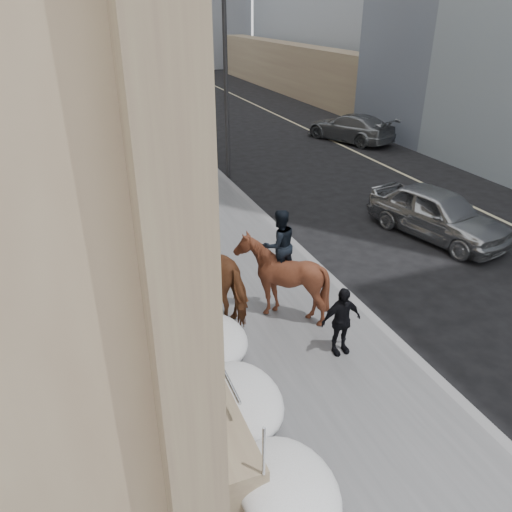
# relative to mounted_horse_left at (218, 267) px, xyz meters

# --- Properties ---
(ground) EXTENTS (140.00, 140.00, 0.00)m
(ground) POSITION_rel_mounted_horse_left_xyz_m (0.72, -3.67, -1.25)
(ground) COLOR black
(ground) RESTS_ON ground
(sidewalk) EXTENTS (5.00, 80.00, 0.12)m
(sidewalk) POSITION_rel_mounted_horse_left_xyz_m (0.72, 6.33, -1.19)
(sidewalk) COLOR #505052
(sidewalk) RESTS_ON ground
(curb) EXTENTS (0.24, 80.00, 0.12)m
(curb) POSITION_rel_mounted_horse_left_xyz_m (3.34, 6.33, -1.19)
(curb) COLOR slate
(curb) RESTS_ON ground
(lane_line) EXTENTS (0.15, 70.00, 0.01)m
(lane_line) POSITION_rel_mounted_horse_left_xyz_m (11.22, 6.33, -1.24)
(lane_line) COLOR #BFB78C
(lane_line) RESTS_ON ground
(streetlight_mid) EXTENTS (1.71, 0.24, 8.00)m
(streetlight_mid) POSITION_rel_mounted_horse_left_xyz_m (3.46, 10.33, 3.33)
(streetlight_mid) COLOR #2D2D30
(streetlight_mid) RESTS_ON ground
(streetlight_far) EXTENTS (1.71, 0.24, 8.00)m
(streetlight_far) POSITION_rel_mounted_horse_left_xyz_m (3.46, 30.33, 3.33)
(streetlight_far) COLOR #2D2D30
(streetlight_far) RESTS_ON ground
(traffic_signal) EXTENTS (4.10, 0.22, 6.00)m
(traffic_signal) POSITION_rel_mounted_horse_left_xyz_m (2.79, 18.33, 2.76)
(traffic_signal) COLOR #2D2D30
(traffic_signal) RESTS_ON ground
(snow_bank) EXTENTS (1.70, 18.10, 0.76)m
(snow_bank) POSITION_rel_mounted_horse_left_xyz_m (-0.70, 4.44, -0.78)
(snow_bank) COLOR white
(snow_bank) RESTS_ON sidewalk
(mounted_horse_left) EXTENTS (2.06, 2.79, 2.73)m
(mounted_horse_left) POSITION_rel_mounted_horse_left_xyz_m (0.00, 0.00, 0.00)
(mounted_horse_left) COLOR #532D18
(mounted_horse_left) RESTS_ON sidewalk
(mounted_horse_right) EXTENTS (1.84, 2.03, 2.69)m
(mounted_horse_right) POSITION_rel_mounted_horse_left_xyz_m (1.27, -0.86, 0.01)
(mounted_horse_right) COLOR #462114
(mounted_horse_right) RESTS_ON sidewalk
(pedestrian) EXTENTS (0.93, 0.40, 1.59)m
(pedestrian) POSITION_rel_mounted_horse_left_xyz_m (1.89, -2.68, -0.33)
(pedestrian) COLOR black
(pedestrian) RESTS_ON sidewalk
(car_silver) EXTENTS (3.03, 5.15, 1.65)m
(car_silver) POSITION_rel_mounted_horse_left_xyz_m (8.03, 1.77, -0.42)
(car_silver) COLOR #96989C
(car_silver) RESTS_ON ground
(car_grey) EXTENTS (3.89, 5.64, 1.52)m
(car_grey) POSITION_rel_mounted_horse_left_xyz_m (12.10, 14.18, -0.49)
(car_grey) COLOR slate
(car_grey) RESTS_ON ground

